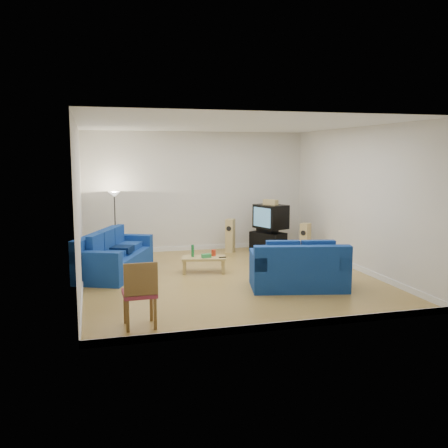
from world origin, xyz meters
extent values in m
cube|color=olive|center=(0.00, 0.00, 0.00)|extent=(6.00, 6.50, 0.01)
cube|color=white|center=(0.00, 0.00, 3.20)|extent=(6.00, 6.50, 0.01)
cube|color=silver|center=(0.00, 3.25, 1.60)|extent=(6.00, 0.01, 3.20)
cube|color=silver|center=(0.00, -3.25, 1.60)|extent=(6.00, 0.01, 3.20)
cube|color=silver|center=(-3.00, 0.00, 1.60)|extent=(0.01, 6.50, 3.20)
cube|color=silver|center=(3.00, 0.00, 1.60)|extent=(0.01, 6.50, 3.20)
cube|color=white|center=(0.00, 3.24, 0.06)|extent=(6.00, 0.02, 0.12)
cube|color=white|center=(0.00, -3.24, 0.06)|extent=(6.00, 0.02, 0.12)
cube|color=white|center=(-2.99, 0.00, 0.06)|extent=(0.02, 6.50, 0.12)
cube|color=white|center=(2.99, 0.00, 0.06)|extent=(0.02, 6.50, 0.12)
cube|color=navy|center=(-2.30, 0.99, 0.22)|extent=(1.86, 2.55, 0.45)
cube|color=navy|center=(-2.66, 1.14, 0.68)|extent=(1.15, 2.24, 0.46)
cube|color=navy|center=(-1.88, 1.96, 0.57)|extent=(1.02, 0.62, 0.26)
cube|color=navy|center=(-2.72, 0.02, 0.57)|extent=(1.02, 0.62, 0.26)
cube|color=#061637|center=(-2.15, 0.93, 0.55)|extent=(0.56, 0.56, 0.13)
cube|color=navy|center=(1.09, -1.13, 0.23)|extent=(2.00, 1.39, 0.45)
cube|color=navy|center=(1.01, -1.51, 0.68)|extent=(1.83, 0.62, 0.46)
cube|color=navy|center=(0.32, -0.95, 0.58)|extent=(0.45, 1.05, 0.26)
cube|color=navy|center=(1.87, -1.30, 0.58)|extent=(0.45, 1.05, 0.26)
cube|color=#061637|center=(1.13, -0.97, 0.56)|extent=(0.51, 0.51, 0.13)
cube|color=tan|center=(-0.41, 0.62, 0.32)|extent=(1.04, 0.68, 0.05)
cube|color=tan|center=(-0.87, 0.53, 0.15)|extent=(0.07, 0.07, 0.30)
cube|color=tan|center=(-0.78, 0.90, 0.15)|extent=(0.07, 0.07, 0.30)
cube|color=tan|center=(-0.03, 0.34, 0.15)|extent=(0.07, 0.07, 0.30)
cube|color=tan|center=(0.05, 0.71, 0.15)|extent=(0.07, 0.07, 0.30)
cylinder|color=#197233|center=(-0.64, 0.70, 0.48)|extent=(0.08, 0.08, 0.27)
cube|color=green|center=(-0.37, 0.53, 0.39)|extent=(0.22, 0.15, 0.08)
cylinder|color=red|center=(-0.17, 0.68, 0.42)|extent=(0.11, 0.11, 0.14)
cube|color=black|center=(-0.02, 0.44, 0.36)|extent=(0.16, 0.05, 0.02)
cube|color=black|center=(1.74, 2.36, 0.28)|extent=(0.90, 1.03, 0.55)
cube|color=black|center=(1.73, 2.40, 0.61)|extent=(0.60, 0.61, 0.11)
cube|color=black|center=(1.80, 2.32, 0.97)|extent=(0.85, 0.97, 0.62)
cube|color=#365E77|center=(1.51, 2.21, 0.97)|extent=(0.25, 0.61, 0.50)
cube|color=#D4BA72|center=(1.77, 2.30, 1.35)|extent=(0.35, 0.42, 0.14)
cube|color=#D4BA72|center=(0.79, 2.70, 0.44)|extent=(0.31, 0.33, 0.89)
cylinder|color=black|center=(0.72, 2.59, 0.66)|extent=(0.12, 0.09, 0.13)
cube|color=#D4BA72|center=(2.45, 1.56, 0.44)|extent=(0.33, 0.32, 0.87)
cylinder|color=black|center=(2.35, 1.48, 0.64)|extent=(0.10, 0.11, 0.13)
cylinder|color=black|center=(-2.21, 2.67, 0.01)|extent=(0.22, 0.22, 0.03)
cylinder|color=black|center=(-2.21, 2.67, 0.81)|extent=(0.03, 0.03, 1.57)
cone|color=white|center=(-2.21, 2.67, 1.62)|extent=(0.29, 0.29, 0.13)
cube|color=brown|center=(-2.31, -2.75, 0.25)|extent=(0.05, 0.05, 0.49)
cube|color=brown|center=(-2.32, -2.35, 0.25)|extent=(0.05, 0.05, 0.49)
cube|color=brown|center=(-1.91, -2.74, 0.25)|extent=(0.05, 0.05, 0.49)
cube|color=brown|center=(-1.92, -2.34, 0.25)|extent=(0.05, 0.05, 0.49)
cube|color=#8E2E41|center=(-2.12, -2.54, 0.52)|extent=(0.51, 0.51, 0.07)
cube|color=brown|center=(-2.11, -2.77, 0.79)|extent=(0.50, 0.06, 0.49)
camera|label=1|loc=(-2.78, -9.94, 2.60)|focal=40.00mm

